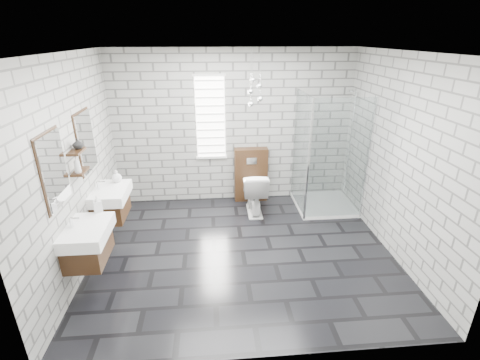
{
  "coord_description": "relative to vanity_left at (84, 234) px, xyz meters",
  "views": [
    {
      "loc": [
        -0.41,
        -4.21,
        2.88
      ],
      "look_at": [
        -0.01,
        0.35,
        0.96
      ],
      "focal_mm": 26.0,
      "sensor_mm": 36.0,
      "label": 1
    }
  ],
  "objects": [
    {
      "name": "floor",
      "position": [
        1.91,
        0.6,
        -0.77
      ],
      "size": [
        4.2,
        3.6,
        0.02
      ],
      "primitive_type": "cube",
      "color": "black",
      "rests_on": "ground"
    },
    {
      "name": "ceiling",
      "position": [
        1.91,
        0.6,
        1.95
      ],
      "size": [
        4.2,
        3.6,
        0.02
      ],
      "primitive_type": "cube",
      "color": "white",
      "rests_on": "wall_back"
    },
    {
      "name": "wall_back",
      "position": [
        1.91,
        2.41,
        0.59
      ],
      "size": [
        4.2,
        0.02,
        2.7
      ],
      "primitive_type": "cube",
      "color": "#9C9C97",
      "rests_on": "floor"
    },
    {
      "name": "wall_front",
      "position": [
        1.91,
        -1.21,
        0.59
      ],
      "size": [
        4.2,
        0.02,
        2.7
      ],
      "primitive_type": "cube",
      "color": "#9C9C97",
      "rests_on": "floor"
    },
    {
      "name": "wall_left",
      "position": [
        -0.2,
        0.6,
        0.59
      ],
      "size": [
        0.02,
        3.6,
        2.7
      ],
      "primitive_type": "cube",
      "color": "#9C9C97",
      "rests_on": "floor"
    },
    {
      "name": "wall_right",
      "position": [
        4.02,
        0.6,
        0.59
      ],
      "size": [
        0.02,
        3.6,
        2.7
      ],
      "primitive_type": "cube",
      "color": "#9C9C97",
      "rests_on": "floor"
    },
    {
      "name": "vanity_left",
      "position": [
        0.0,
        0.0,
        0.0
      ],
      "size": [
        0.47,
        0.7,
        1.57
      ],
      "color": "#392211",
      "rests_on": "wall_left"
    },
    {
      "name": "vanity_right",
      "position": [
        0.0,
        1.06,
        0.0
      ],
      "size": [
        0.47,
        0.7,
        1.57
      ],
      "color": "#392211",
      "rests_on": "wall_left"
    },
    {
      "name": "shelf_lower",
      "position": [
        -0.12,
        0.55,
        0.56
      ],
      "size": [
        0.14,
        0.3,
        0.03
      ],
      "primitive_type": "cube",
      "color": "#392211",
      "rests_on": "wall_left"
    },
    {
      "name": "shelf_upper",
      "position": [
        -0.12,
        0.55,
        0.82
      ],
      "size": [
        0.14,
        0.3,
        0.03
      ],
      "primitive_type": "cube",
      "color": "#392211",
      "rests_on": "wall_left"
    },
    {
      "name": "window",
      "position": [
        1.51,
        2.38,
        0.79
      ],
      "size": [
        0.56,
        0.05,
        1.48
      ],
      "color": "white",
      "rests_on": "wall_back"
    },
    {
      "name": "cistern_panel",
      "position": [
        2.22,
        2.3,
        -0.26
      ],
      "size": [
        0.6,
        0.2,
        1.0
      ],
      "primitive_type": "cube",
      "color": "#392211",
      "rests_on": "floor"
    },
    {
      "name": "flush_plate",
      "position": [
        2.22,
        2.19,
        0.04
      ],
      "size": [
        0.18,
        0.01,
        0.12
      ],
      "primitive_type": "cube",
      "color": "silver",
      "rests_on": "cistern_panel"
    },
    {
      "name": "shower_enclosure",
      "position": [
        3.41,
        1.78,
        -0.25
      ],
      "size": [
        1.0,
        1.0,
        2.03
      ],
      "color": "white",
      "rests_on": "floor"
    },
    {
      "name": "pendant_cluster",
      "position": [
        2.22,
        1.97,
        1.3
      ],
      "size": [
        0.25,
        0.23,
        0.89
      ],
      "color": "silver",
      "rests_on": "ceiling"
    },
    {
      "name": "toilet",
      "position": [
        2.22,
        1.79,
        -0.38
      ],
      "size": [
        0.43,
        0.75,
        0.75
      ],
      "primitive_type": "imported",
      "rotation": [
        0.0,
        0.0,
        3.13
      ],
      "color": "white",
      "rests_on": "floor"
    },
    {
      "name": "soap_bottle_a",
      "position": [
        0.08,
        0.37,
        0.2
      ],
      "size": [
        0.13,
        0.13,
        0.21
      ],
      "primitive_type": "imported",
      "rotation": [
        0.0,
        0.0,
        0.42
      ],
      "color": "#B2B2B2",
      "rests_on": "vanity_left"
    },
    {
      "name": "soap_bottle_b",
      "position": [
        0.09,
        1.31,
        0.19
      ],
      "size": [
        0.18,
        0.18,
        0.18
      ],
      "primitive_type": "imported",
      "rotation": [
        0.0,
        0.0,
        0.3
      ],
      "color": "#B2B2B2",
      "rests_on": "vanity_right"
    },
    {
      "name": "soap_bottle_c",
      "position": [
        -0.11,
        0.47,
        0.68
      ],
      "size": [
        0.1,
        0.1,
        0.2
      ],
      "primitive_type": "imported",
      "rotation": [
        0.0,
        0.0,
        0.38
      ],
      "color": "#B2B2B2",
      "rests_on": "shelf_lower"
    },
    {
      "name": "vase",
      "position": [
        -0.11,
        0.61,
        0.9
      ],
      "size": [
        0.14,
        0.14,
        0.13
      ],
      "primitive_type": "imported",
      "rotation": [
        0.0,
        0.0,
        0.16
      ],
      "color": "#B2B2B2",
      "rests_on": "shelf_upper"
    }
  ]
}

